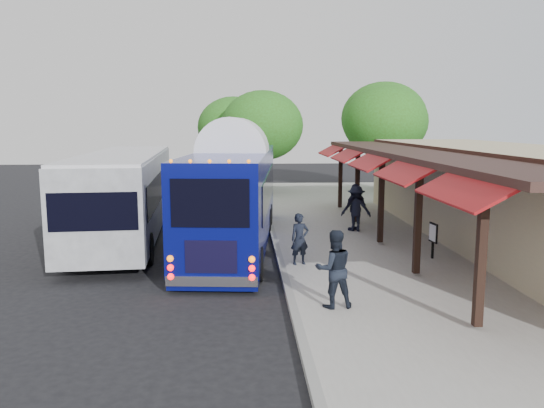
# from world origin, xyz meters

# --- Properties ---
(ground) EXTENTS (90.00, 90.00, 0.00)m
(ground) POSITION_xyz_m (0.00, 0.00, 0.00)
(ground) COLOR black
(ground) RESTS_ON ground
(sidewalk) EXTENTS (10.00, 40.00, 0.15)m
(sidewalk) POSITION_xyz_m (5.00, 4.00, 0.07)
(sidewalk) COLOR #9E9B93
(sidewalk) RESTS_ON ground
(curb) EXTENTS (0.20, 40.00, 0.16)m
(curb) POSITION_xyz_m (0.05, 4.00, 0.07)
(curb) COLOR gray
(curb) RESTS_ON ground
(station_shelter) EXTENTS (8.15, 20.00, 3.60)m
(station_shelter) POSITION_xyz_m (8.38, 4.00, 1.85)
(station_shelter) COLOR #C5B589
(station_shelter) RESTS_ON ground
(coach_bus) EXTENTS (3.45, 11.74, 3.71)m
(coach_bus) POSITION_xyz_m (-1.45, 4.62, 1.99)
(coach_bus) COLOR #080D63
(coach_bus) RESTS_ON ground
(city_bus) EXTENTS (3.64, 12.55, 3.33)m
(city_bus) POSITION_xyz_m (-5.72, 6.34, 1.84)
(city_bus) COLOR gray
(city_bus) RESTS_ON ground
(ped_a) EXTENTS (0.66, 0.52, 1.58)m
(ped_a) POSITION_xyz_m (0.60, 1.41, 0.94)
(ped_a) COLOR black
(ped_a) RESTS_ON sidewalk
(ped_b) EXTENTS (0.97, 0.80, 1.85)m
(ped_b) POSITION_xyz_m (0.99, -2.47, 1.08)
(ped_b) COLOR black
(ped_b) RESTS_ON sidewalk
(ped_c) EXTENTS (1.19, 1.02, 1.91)m
(ped_c) POSITION_xyz_m (3.40, 6.48, 1.11)
(ped_c) COLOR black
(ped_c) RESTS_ON sidewalk
(ped_d) EXTENTS (1.31, 0.93, 1.84)m
(ped_d) POSITION_xyz_m (3.40, 6.40, 1.07)
(ped_d) COLOR black
(ped_d) RESTS_ON sidewalk
(sign_board) EXTENTS (0.11, 0.53, 1.15)m
(sign_board) POSITION_xyz_m (4.93, 1.88, 0.93)
(sign_board) COLOR black
(sign_board) RESTS_ON sidewalk
(tree_left) EXTENTS (5.06, 5.06, 6.47)m
(tree_left) POSITION_xyz_m (0.09, 18.58, 4.31)
(tree_left) COLOR #382314
(tree_left) RESTS_ON ground
(tree_mid) EXTENTS (5.33, 5.33, 6.83)m
(tree_mid) POSITION_xyz_m (7.84, 18.94, 4.55)
(tree_mid) COLOR #382314
(tree_mid) RESTS_ON ground
(tree_right) EXTENTS (5.60, 5.60, 7.17)m
(tree_right) POSITION_xyz_m (8.16, 20.49, 4.78)
(tree_right) COLOR #382314
(tree_right) RESTS_ON ground
(tree_far) EXTENTS (4.90, 4.90, 6.27)m
(tree_far) POSITION_xyz_m (-1.76, 22.27, 4.18)
(tree_far) COLOR #382314
(tree_far) RESTS_ON ground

